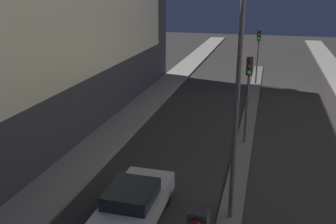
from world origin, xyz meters
name	(u,v)px	position (x,y,z in m)	size (l,w,h in m)	color
median_strip	(247,130)	(0.00, 19.68, 0.05)	(0.86, 37.36, 0.10)	#66605B
traffic_light_mid	(249,81)	(0.00, 17.73, 3.44)	(0.32, 0.42, 4.55)	#4C4C51
traffic_light_far	(258,44)	(0.00, 30.69, 3.44)	(0.32, 0.42, 4.55)	#4C4C51
street_lamp	(240,50)	(0.00, 10.70, 6.12)	(0.45, 0.45, 9.76)	#4C4C51
car_left_lane	(134,202)	(-3.27, 9.67, 0.77)	(1.86, 4.16, 1.50)	#B2B2B7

